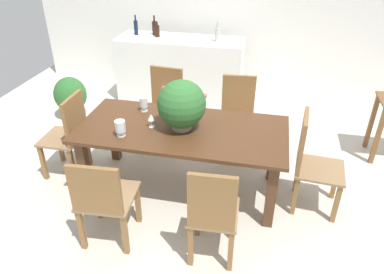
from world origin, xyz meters
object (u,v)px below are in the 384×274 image
(wine_glass, at_px, (151,118))
(wine_bottle_tall, at_px, (157,31))
(wine_bottle_dark, at_px, (217,34))
(chair_far_right, at_px, (237,111))
(chair_foot_end, at_px, (310,159))
(wine_bottle_green, at_px, (136,27))
(kitchen_counter, at_px, (181,70))
(chair_head_end, at_px, (69,132))
(chair_far_left, at_px, (165,103))
(crystal_vase_left, at_px, (120,127))
(chair_near_right, at_px, (213,213))
(potted_plant_floor, at_px, (71,96))
(dining_table, at_px, (182,137))
(flower_centerpiece, at_px, (182,105))
(wine_bottle_amber, at_px, (155,27))
(chair_near_left, at_px, (103,198))
(crystal_vase_center_near, at_px, (144,103))

(wine_glass, xyz_separation_m, wine_bottle_tall, (-0.64, 2.31, 0.24))
(wine_bottle_dark, bearing_deg, chair_far_right, -69.83)
(wine_glass, bearing_deg, chair_foot_end, 1.91)
(wine_bottle_tall, height_order, wine_bottle_green, wine_bottle_green)
(chair_foot_end, height_order, kitchen_counter, chair_foot_end)
(chair_head_end, relative_size, wine_bottle_green, 3.21)
(chair_foot_end, height_order, chair_far_left, chair_foot_end)
(chair_head_end, distance_m, chair_far_right, 1.97)
(chair_head_end, height_order, crystal_vase_left, chair_head_end)
(chair_near_right, distance_m, wine_bottle_tall, 3.54)
(crystal_vase_left, bearing_deg, wine_glass, 45.09)
(crystal_vase_left, xyz_separation_m, potted_plant_floor, (-1.45, 1.55, -0.51))
(chair_foot_end, distance_m, chair_near_right, 1.22)
(chair_head_end, bearing_deg, chair_far_left, 137.71)
(dining_table, xyz_separation_m, flower_centerpiece, (0.00, -0.01, 0.37))
(dining_table, xyz_separation_m, chair_near_right, (0.48, -0.92, -0.11))
(chair_near_right, xyz_separation_m, potted_plant_floor, (-2.47, 2.19, -0.20))
(potted_plant_floor, bearing_deg, chair_foot_end, -21.21)
(chair_foot_end, bearing_deg, kitchen_counter, 44.29)
(wine_bottle_dark, bearing_deg, chair_head_end, -119.94)
(flower_centerpiece, bearing_deg, chair_head_end, 179.65)
(chair_head_end, relative_size, wine_bottle_amber, 3.34)
(wine_glass, bearing_deg, chair_near_left, -100.24)
(chair_foot_end, distance_m, wine_bottle_tall, 3.21)
(dining_table, distance_m, wine_bottle_amber, 2.63)
(chair_head_end, bearing_deg, wine_bottle_green, 179.68)
(chair_foot_end, relative_size, chair_near_right, 1.04)
(chair_far_left, distance_m, crystal_vase_center_near, 0.72)
(chair_near_left, xyz_separation_m, flower_centerpiece, (0.46, 0.92, 0.49))
(chair_near_left, height_order, crystal_vase_center_near, chair_near_left)
(wine_glass, distance_m, potted_plant_floor, 2.20)
(wine_bottle_amber, bearing_deg, crystal_vase_left, -79.64)
(crystal_vase_left, distance_m, kitchen_counter, 2.54)
(chair_near_left, distance_m, wine_bottle_tall, 3.28)
(chair_foot_end, relative_size, kitchen_counter, 0.52)
(crystal_vase_left, height_order, kitchen_counter, kitchen_counter)
(chair_far_left, distance_m, wine_bottle_amber, 1.66)
(chair_head_end, bearing_deg, flower_centerpiece, 88.78)
(chair_near_right, bearing_deg, chair_near_left, -2.72)
(wine_bottle_dark, height_order, wine_bottle_tall, wine_bottle_dark)
(kitchen_counter, height_order, wine_bottle_dark, wine_bottle_dark)
(crystal_vase_center_near, distance_m, wine_glass, 0.37)
(chair_head_end, distance_m, wine_bottle_tall, 2.36)
(chair_near_right, bearing_deg, flower_centerpiece, -65.54)
(chair_head_end, xyz_separation_m, chair_near_left, (0.82, -0.93, -0.02))
(wine_bottle_tall, distance_m, potted_plant_floor, 1.63)
(dining_table, relative_size, chair_far_right, 2.20)
(chair_near_left, distance_m, wine_bottle_dark, 3.22)
(wine_bottle_tall, bearing_deg, chair_foot_end, -45.58)
(chair_near_left, height_order, wine_bottle_dark, wine_bottle_dark)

